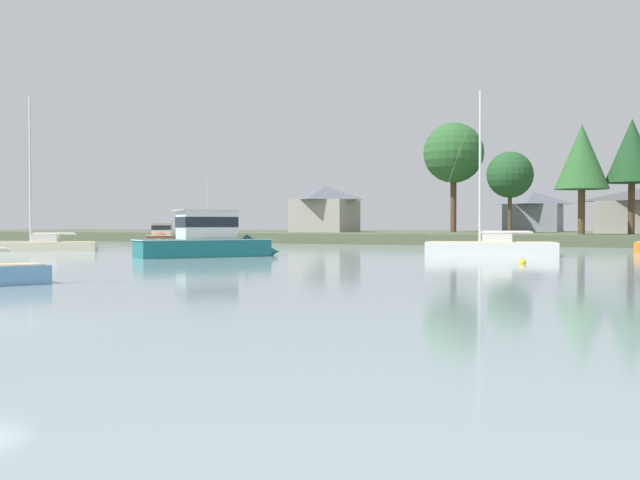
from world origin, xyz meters
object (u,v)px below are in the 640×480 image
object	(u,v)px
sailboat_white	(490,252)
mooring_buoy_green	(177,247)
sailboat_cream	(40,248)
cruiser_teal	(215,245)
cruiser_wood	(161,240)
mooring_buoy_yellow	(522,262)

from	to	relation	value
sailboat_white	mooring_buoy_green	world-z (taller)	sailboat_white
sailboat_cream	sailboat_white	size ratio (longest dim) A/B	1.08
sailboat_cream	mooring_buoy_green	size ratio (longest dim) A/B	33.40
cruiser_teal	cruiser_wood	xyz separation A→B (m)	(-20.99, 21.73, -0.28)
sailboat_white	cruiser_teal	bearing A→B (deg)	-151.09
sailboat_cream	cruiser_wood	world-z (taller)	sailboat_cream
cruiser_wood	mooring_buoy_yellow	world-z (taller)	cruiser_wood
cruiser_wood	mooring_buoy_yellow	distance (m)	47.02
sailboat_cream	mooring_buoy_green	xyz separation A→B (m)	(3.83, 13.49, -0.21)
cruiser_teal	sailboat_cream	bearing A→B (deg)	171.58
mooring_buoy_green	cruiser_teal	bearing A→B (deg)	-47.42
cruiser_teal	cruiser_wood	bearing A→B (deg)	134.01
sailboat_white	mooring_buoy_yellow	world-z (taller)	sailboat_white
cruiser_teal	sailboat_cream	size ratio (longest dim) A/B	0.74
sailboat_cream	mooring_buoy_yellow	distance (m)	39.41
cruiser_teal	cruiser_wood	size ratio (longest dim) A/B	1.19
cruiser_teal	mooring_buoy_yellow	world-z (taller)	cruiser_teal
cruiser_teal	sailboat_white	distance (m)	19.00
sailboat_cream	mooring_buoy_yellow	xyz separation A→B (m)	(39.29, -3.17, -0.20)
cruiser_teal	sailboat_white	world-z (taller)	sailboat_white
cruiser_wood	mooring_buoy_green	distance (m)	8.15
mooring_buoy_green	cruiser_wood	bearing A→B (deg)	137.87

